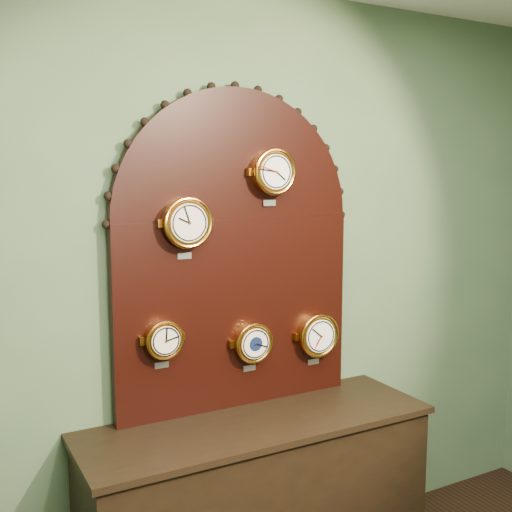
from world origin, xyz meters
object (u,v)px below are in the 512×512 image
shop_counter (258,508)px  hygrometer (163,339)px  tide_clock (317,335)px  display_board (236,241)px  arabic_clock (273,172)px  roman_clock (187,223)px  barometer (253,342)px

shop_counter → hygrometer: hygrometer is taller
shop_counter → tide_clock: 0.86m
display_board → arabic_clock: display_board is taller
roman_clock → hygrometer: roman_clock is taller
display_board → hygrometer: display_board is taller
display_board → arabic_clock: 0.37m
shop_counter → display_board: bearing=90.0°
display_board → hygrometer: 0.57m
barometer → tide_clock: 0.37m
tide_clock → display_board: bearing=171.1°
barometer → tide_clock: size_ratio=0.90×
arabic_clock → barometer: arabic_clock is taller
roman_clock → barometer: bearing=0.1°
tide_clock → shop_counter: bearing=-160.1°
tide_clock → roman_clock: bearing=-180.0°
display_board → shop_counter: bearing=-90.0°
shop_counter → hygrometer: (-0.39, 0.15, 0.82)m
display_board → roman_clock: size_ratio=5.47×
roman_clock → tide_clock: 0.91m
arabic_clock → hygrometer: arabic_clock is taller
arabic_clock → hygrometer: (-0.55, 0.00, -0.73)m
roman_clock → tide_clock: (0.69, 0.00, -0.59)m
roman_clock → tide_clock: bearing=0.0°
display_board → barometer: size_ratio=6.18×
display_board → arabic_clock: (0.16, -0.07, 0.32)m
hygrometer → barometer: bearing=-0.1°
shop_counter → arabic_clock: (0.16, 0.15, 1.55)m
arabic_clock → barometer: (-0.11, 0.00, -0.80)m
shop_counter → barometer: size_ratio=6.46×
shop_counter → display_board: size_ratio=1.05×
shop_counter → tide_clock: size_ratio=5.82×
shop_counter → tide_clock: bearing=19.9°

